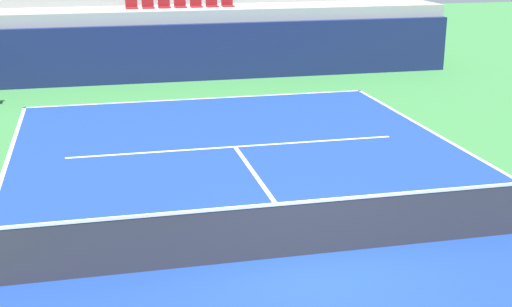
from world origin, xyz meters
TOP-DOWN VIEW (x-y plane):
  - ground_plane at (0.00, 0.00)m, footprint 80.00×80.00m
  - court_surface at (0.00, 0.00)m, footprint 11.00×24.00m
  - baseline_far at (0.00, 11.95)m, footprint 11.00×0.10m
  - service_line_far at (0.00, 6.40)m, footprint 8.26×0.10m
  - centre_service_line at (0.00, 3.20)m, footprint 0.10×6.40m
  - back_wall at (0.00, 15.01)m, footprint 20.11×0.30m
  - stands_tier_lower at (0.00, 16.36)m, footprint 20.11×2.40m
  - stands_tier_upper at (0.00, 18.76)m, footprint 20.11×2.40m
  - seating_row_lower at (-0.00, 16.46)m, footprint 4.02×0.44m
  - tennis_net at (0.00, 0.00)m, footprint 11.08×0.08m

SIDE VIEW (x-z plane):
  - ground_plane at x=0.00m, z-range 0.00..0.00m
  - court_surface at x=0.00m, z-range 0.00..0.01m
  - baseline_far at x=0.00m, z-range 0.01..0.01m
  - service_line_far at x=0.00m, z-range 0.01..0.01m
  - centre_service_line at x=0.00m, z-range 0.01..0.01m
  - tennis_net at x=0.00m, z-range -0.03..1.04m
  - back_wall at x=0.00m, z-range 0.00..2.04m
  - stands_tier_lower at x=0.00m, z-range 0.00..2.49m
  - stands_tier_upper at x=0.00m, z-range 0.00..3.40m
  - seating_row_lower at x=0.00m, z-range 2.39..2.83m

